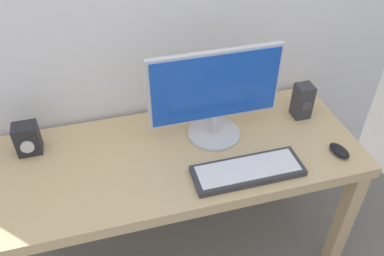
{
  "coord_description": "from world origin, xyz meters",
  "views": [
    {
      "loc": [
        -0.28,
        -1.21,
        1.86
      ],
      "look_at": [
        0.05,
        0.0,
        0.83
      ],
      "focal_mm": 37.45,
      "sensor_mm": 36.0,
      "label": 1
    }
  ],
  "objects_px": {
    "monitor": "(215,94)",
    "speaker_right": "(302,101)",
    "desk": "(181,167)",
    "keyboard_primary": "(248,171)",
    "mouse": "(339,151)",
    "audio_controller": "(27,139)"
  },
  "relations": [
    {
      "from": "monitor",
      "to": "mouse",
      "type": "distance_m",
      "value": 0.57
    },
    {
      "from": "desk",
      "to": "mouse",
      "type": "relative_size",
      "value": 14.96
    },
    {
      "from": "monitor",
      "to": "speaker_right",
      "type": "height_order",
      "value": "monitor"
    },
    {
      "from": "mouse",
      "to": "speaker_right",
      "type": "distance_m",
      "value": 0.29
    },
    {
      "from": "keyboard_primary",
      "to": "mouse",
      "type": "distance_m",
      "value": 0.41
    },
    {
      "from": "mouse",
      "to": "desk",
      "type": "bearing_deg",
      "value": 151.64
    },
    {
      "from": "desk",
      "to": "audio_controller",
      "type": "relative_size",
      "value": 11.13
    },
    {
      "from": "keyboard_primary",
      "to": "desk",
      "type": "bearing_deg",
      "value": 139.93
    },
    {
      "from": "desk",
      "to": "speaker_right",
      "type": "height_order",
      "value": "speaker_right"
    },
    {
      "from": "speaker_right",
      "to": "audio_controller",
      "type": "xyz_separation_m",
      "value": [
        -1.21,
        0.07,
        -0.01
      ]
    },
    {
      "from": "audio_controller",
      "to": "speaker_right",
      "type": "bearing_deg",
      "value": -3.48
    },
    {
      "from": "desk",
      "to": "monitor",
      "type": "height_order",
      "value": "monitor"
    },
    {
      "from": "desk",
      "to": "audio_controller",
      "type": "height_order",
      "value": "audio_controller"
    },
    {
      "from": "mouse",
      "to": "audio_controller",
      "type": "height_order",
      "value": "audio_controller"
    },
    {
      "from": "speaker_right",
      "to": "mouse",
      "type": "bearing_deg",
      "value": -82.82
    },
    {
      "from": "keyboard_primary",
      "to": "speaker_right",
      "type": "relative_size",
      "value": 2.69
    },
    {
      "from": "keyboard_primary",
      "to": "audio_controller",
      "type": "distance_m",
      "value": 0.91
    },
    {
      "from": "monitor",
      "to": "speaker_right",
      "type": "xyz_separation_m",
      "value": [
        0.43,
        0.02,
        -0.13
      ]
    },
    {
      "from": "speaker_right",
      "to": "desk",
      "type": "bearing_deg",
      "value": -170.76
    },
    {
      "from": "monitor",
      "to": "desk",
      "type": "bearing_deg",
      "value": -155.87
    },
    {
      "from": "mouse",
      "to": "speaker_right",
      "type": "height_order",
      "value": "speaker_right"
    },
    {
      "from": "desk",
      "to": "monitor",
      "type": "distance_m",
      "value": 0.36
    }
  ]
}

